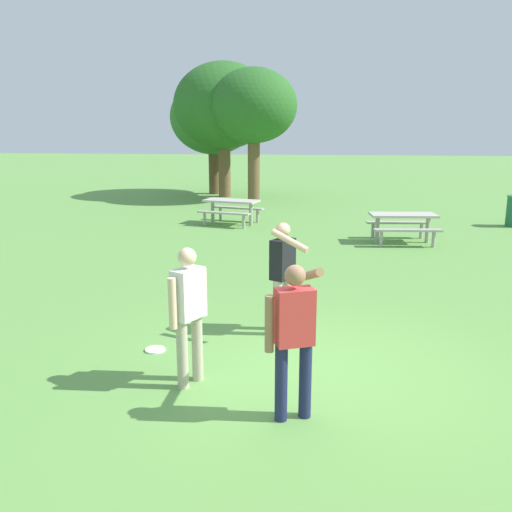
{
  "coord_description": "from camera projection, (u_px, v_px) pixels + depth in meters",
  "views": [
    {
      "loc": [
        0.11,
        -6.24,
        2.91
      ],
      "look_at": [
        -0.94,
        1.82,
        1.0
      ],
      "focal_mm": 37.59,
      "sensor_mm": 36.0,
      "label": 1
    }
  ],
  "objects": [
    {
      "name": "person_thrower",
      "position": [
        189.0,
        308.0,
        6.11
      ],
      "size": [
        0.37,
        0.55,
        1.64
      ],
      "color": "#B7AD93",
      "rests_on": "ground"
    },
    {
      "name": "ground_plane",
      "position": [
        311.0,
        369.0,
        6.7
      ],
      "size": [
        120.0,
        120.0,
        0.0
      ],
      "primitive_type": "plane",
      "color": "#609947"
    },
    {
      "name": "tree_far_right",
      "position": [
        254.0,
        107.0,
        21.7
      ],
      "size": [
        3.53,
        3.53,
        5.39
      ],
      "color": "brown",
      "rests_on": "ground"
    },
    {
      "name": "picnic_table_near",
      "position": [
        403.0,
        222.0,
        14.12
      ],
      "size": [
        1.83,
        1.58,
        0.77
      ],
      "color": "#B2ADA3",
      "rests_on": "ground"
    },
    {
      "name": "tree_broad_center",
      "position": [
        224.0,
        106.0,
        23.18
      ],
      "size": [
        4.35,
        4.35,
        5.79
      ],
      "color": "brown",
      "rests_on": "ground"
    },
    {
      "name": "person_bystander",
      "position": [
        294.0,
        330.0,
        5.36
      ],
      "size": [
        0.57,
        0.81,
        1.64
      ],
      "color": "#1E234C",
      "rests_on": "ground"
    },
    {
      "name": "frisbee",
      "position": [
        155.0,
        350.0,
        7.26
      ],
      "size": [
        0.27,
        0.27,
        0.03
      ],
      "primitive_type": "cylinder",
      "color": "white",
      "rests_on": "ground"
    },
    {
      "name": "picnic_table_far",
      "position": [
        231.0,
        206.0,
        16.94
      ],
      "size": [
        1.99,
        1.79,
        0.77
      ],
      "color": "#B2ADA3",
      "rests_on": "ground"
    },
    {
      "name": "person_catcher",
      "position": [
        283.0,
        269.0,
        7.72
      ],
      "size": [
        0.58,
        0.8,
        1.64
      ],
      "color": "#B7AD93",
      "rests_on": "ground"
    },
    {
      "name": "tree_tall_left",
      "position": [
        213.0,
        118.0,
        24.41
      ],
      "size": [
        3.94,
        3.94,
        5.16
      ],
      "color": "brown",
      "rests_on": "ground"
    }
  ]
}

